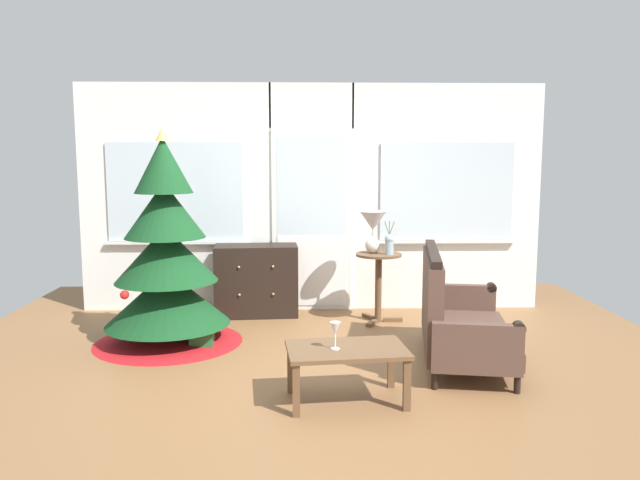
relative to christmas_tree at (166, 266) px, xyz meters
name	(u,v)px	position (x,y,z in m)	size (l,w,h in m)	color
ground_plane	(316,369)	(1.37, -0.79, -0.73)	(6.76, 6.76, 0.00)	brown
back_wall_with_door	(312,198)	(1.37, 1.29, 0.55)	(5.20, 0.14, 2.55)	white
christmas_tree	(166,266)	(0.00, 0.00, 0.00)	(1.38, 1.38, 2.00)	#4C331E
dresser_cabinet	(256,280)	(0.75, 1.00, -0.34)	(0.93, 0.49, 0.78)	black
settee_sofa	(454,318)	(2.55, -0.60, -0.35)	(0.93, 1.59, 0.96)	black
side_table	(379,274)	(2.06, 0.68, -0.21)	(0.50, 0.48, 0.73)	brown
table_lamp	(373,226)	(2.00, 0.72, 0.29)	(0.28, 0.28, 0.44)	silver
flower_vase	(389,243)	(2.16, 0.62, 0.12)	(0.11, 0.10, 0.35)	#99ADBC
coffee_table	(347,355)	(1.57, -1.46, -0.39)	(0.89, 0.60, 0.39)	brown
wine_glass	(335,329)	(1.49, -1.49, -0.19)	(0.08, 0.08, 0.20)	silver
gift_box	(202,337)	(0.34, -0.18, -0.63)	(0.21, 0.19, 0.21)	#266633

